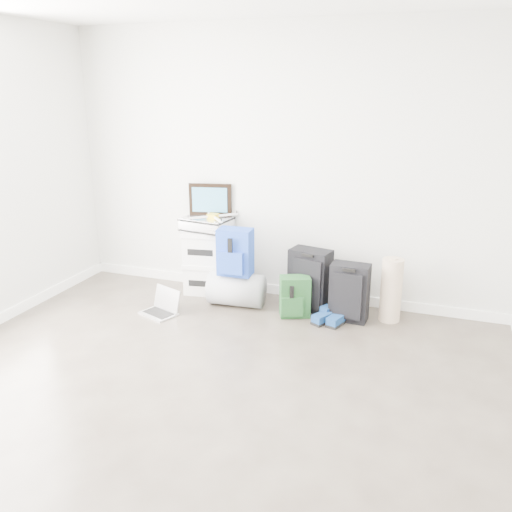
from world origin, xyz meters
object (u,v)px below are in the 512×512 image
at_px(laptop, 162,307).
at_px(large_suitcase, 310,280).
at_px(boxes_stack, 208,261).
at_px(briefcase, 207,224).
at_px(carry_on, 349,293).
at_px(duffel_bag, 237,289).

bearing_deg(laptop, large_suitcase, 45.41).
distance_m(boxes_stack, large_suitcase, 1.14).
bearing_deg(boxes_stack, briefcase, 80.64).
bearing_deg(laptop, briefcase, 96.20).
bearing_deg(briefcase, boxes_stack, -82.12).
bearing_deg(laptop, carry_on, 35.69).
xyz_separation_m(duffel_bag, carry_on, (1.12, 0.02, 0.11)).
distance_m(large_suitcase, carry_on, 0.44).
bearing_deg(carry_on, briefcase, 173.91).
bearing_deg(briefcase, duffel_bag, -23.32).
xyz_separation_m(briefcase, large_suitcase, (1.13, -0.09, -0.44)).
distance_m(boxes_stack, briefcase, 0.40).
xyz_separation_m(boxes_stack, laptop, (-0.18, -0.69, -0.28)).
relative_size(briefcase, carry_on, 0.86).
relative_size(duffel_bag, laptop, 1.35).
relative_size(duffel_bag, carry_on, 0.99).
xyz_separation_m(large_suitcase, carry_on, (0.42, -0.14, -0.03)).
relative_size(briefcase, large_suitcase, 0.78).
distance_m(large_suitcase, laptop, 1.46).
height_order(boxes_stack, carry_on, boxes_stack).
relative_size(boxes_stack, laptop, 1.69).
relative_size(boxes_stack, duffel_bag, 1.25).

